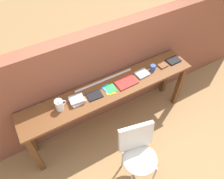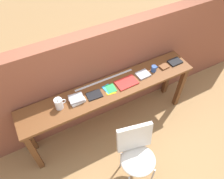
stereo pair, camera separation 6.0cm
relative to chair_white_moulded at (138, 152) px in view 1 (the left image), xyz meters
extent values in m
plane|color=#9E7547|center=(0.06, 0.51, -0.53)|extent=(40.00, 40.00, 0.00)
cube|color=brown|center=(0.06, 1.15, 0.26)|extent=(6.00, 0.20, 1.58)
cube|color=brown|center=(0.06, 0.81, 0.33)|extent=(2.50, 0.44, 0.04)
cube|color=#5B341A|center=(-1.13, 0.65, -0.11)|extent=(0.07, 0.07, 0.84)
cube|color=#5B341A|center=(1.25, 0.65, -0.11)|extent=(0.07, 0.07, 0.84)
cube|color=#5B341A|center=(-1.13, 0.97, -0.11)|extent=(0.07, 0.07, 0.84)
cube|color=#5B341A|center=(1.25, 0.97, -0.11)|extent=(0.07, 0.07, 0.84)
ellipsoid|color=silver|center=(-0.01, -0.07, -0.08)|extent=(0.52, 0.50, 0.08)
cube|color=silver|center=(0.03, 0.12, 0.16)|extent=(0.45, 0.20, 0.40)
cylinder|color=#B2B2B7|center=(0.11, -0.26, -0.32)|extent=(0.02, 0.02, 0.41)
cylinder|color=#B2B2B7|center=(-0.14, 0.12, -0.32)|extent=(0.02, 0.02, 0.41)
cylinder|color=#B2B2B7|center=(0.18, 0.05, -0.32)|extent=(0.02, 0.02, 0.41)
cylinder|color=white|center=(-0.64, 0.82, 0.43)|extent=(0.10, 0.10, 0.15)
cone|color=white|center=(-0.64, 0.79, 0.52)|extent=(0.04, 0.03, 0.04)
torus|color=white|center=(-0.58, 0.82, 0.44)|extent=(0.07, 0.01, 0.07)
cube|color=white|center=(-0.41, 0.82, 0.37)|extent=(0.20, 0.16, 0.03)
cube|color=#9E9EA3|center=(-0.41, 0.82, 0.40)|extent=(0.19, 0.17, 0.03)
cube|color=black|center=(-0.18, 0.80, 0.36)|extent=(0.20, 0.15, 0.02)
cube|color=orange|center=(0.05, 0.79, 0.35)|extent=(0.14, 0.18, 0.00)
cube|color=yellow|center=(0.03, 0.79, 0.36)|extent=(0.14, 0.17, 0.00)
cube|color=#3399D8|center=(0.03, 0.81, 0.36)|extent=(0.14, 0.17, 0.00)
cube|color=green|center=(0.06, 0.80, 0.36)|extent=(0.13, 0.16, 0.00)
cube|color=red|center=(0.30, 0.79, 0.36)|extent=(0.30, 0.20, 0.02)
cube|color=#9E9EA3|center=(0.58, 0.81, 0.37)|extent=(0.19, 0.16, 0.03)
cylinder|color=#2D4C8C|center=(0.76, 0.81, 0.40)|extent=(0.08, 0.08, 0.09)
torus|color=#2D4C8C|center=(0.80, 0.81, 0.40)|extent=(0.06, 0.01, 0.06)
cube|color=brown|center=(0.94, 0.81, 0.37)|extent=(0.14, 0.11, 0.02)
cube|color=black|center=(1.15, 0.82, 0.37)|extent=(0.20, 0.15, 0.02)
cube|color=silver|center=(0.06, 0.98, 0.35)|extent=(0.87, 0.03, 0.00)
camera|label=1|loc=(-0.88, -0.87, 2.53)|focal=35.00mm
camera|label=2|loc=(-0.83, -0.90, 2.53)|focal=35.00mm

